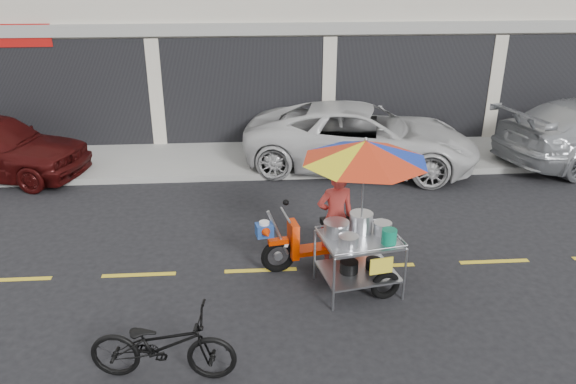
{
  "coord_description": "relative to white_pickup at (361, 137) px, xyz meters",
  "views": [
    {
      "loc": [
        -2.12,
        -8.08,
        4.88
      ],
      "look_at": [
        -1.5,
        0.6,
        1.15
      ],
      "focal_mm": 35.0,
      "sensor_mm": 36.0,
      "label": 1
    }
  ],
  "objects": [
    {
      "name": "ground",
      "position": [
        -0.57,
        -4.7,
        -0.77
      ],
      "size": [
        90.0,
        90.0,
        0.0
      ],
      "primitive_type": "plane",
      "color": "black"
    },
    {
      "name": "food_vendor_rig",
      "position": [
        -1.16,
        -5.02,
        0.77
      ],
      "size": [
        2.71,
        2.2,
        2.46
      ],
      "rotation": [
        0.0,
        0.0,
        0.19
      ],
      "color": "black",
      "rests_on": "ground"
    },
    {
      "name": "white_pickup",
      "position": [
        0.0,
        0.0,
        0.0
      ],
      "size": [
        5.97,
        3.72,
        1.54
      ],
      "primitive_type": "imported",
      "rotation": [
        0.0,
        0.0,
        1.35
      ],
      "color": "silver",
      "rests_on": "ground"
    },
    {
      "name": "sidewalk",
      "position": [
        -0.57,
        0.8,
        -0.69
      ],
      "size": [
        45.0,
        3.0,
        0.15
      ],
      "primitive_type": "cube",
      "color": "gray",
      "rests_on": "ground"
    },
    {
      "name": "near_bicycle",
      "position": [
        -3.82,
        -7.14,
        -0.29
      ],
      "size": [
        1.87,
        0.83,
        0.95
      ],
      "primitive_type": "imported",
      "rotation": [
        0.0,
        0.0,
        1.46
      ],
      "color": "black",
      "rests_on": "ground"
    },
    {
      "name": "centerline",
      "position": [
        -0.57,
        -4.7,
        -0.77
      ],
      "size": [
        42.0,
        0.1,
        0.01
      ],
      "primitive_type": "cube",
      "color": "gold",
      "rests_on": "ground"
    }
  ]
}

